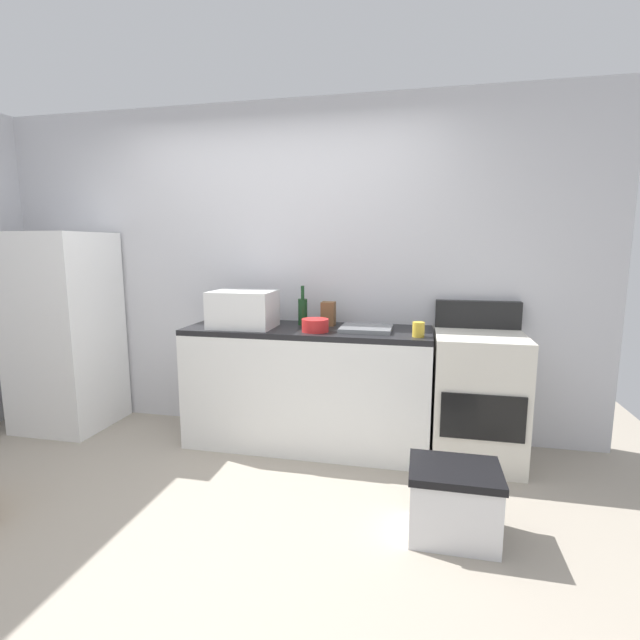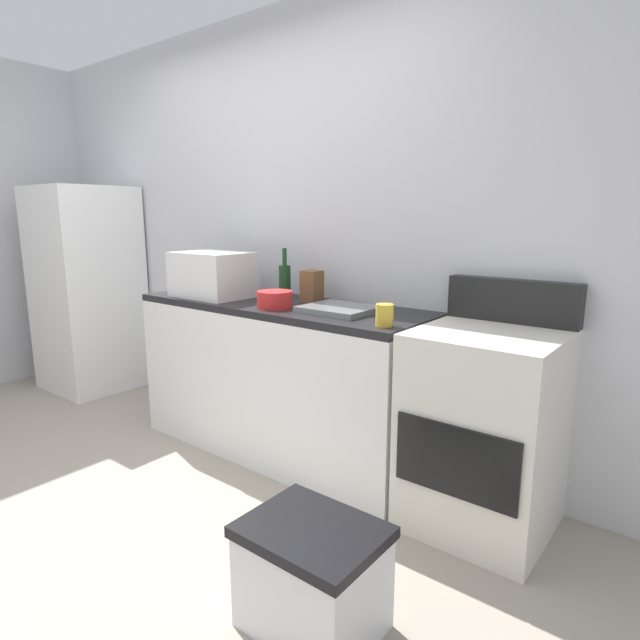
# 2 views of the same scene
# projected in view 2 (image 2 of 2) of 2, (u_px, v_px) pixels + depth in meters

# --- Properties ---
(ground_plane) EXTENTS (6.00, 6.00, 0.00)m
(ground_plane) POSITION_uv_depth(u_px,v_px,m) (59.00, 522.00, 2.41)
(ground_plane) COLOR #9E9384
(wall_back) EXTENTS (5.00, 0.10, 2.60)m
(wall_back) POSITION_uv_depth(u_px,v_px,m) (281.00, 229.00, 3.35)
(wall_back) COLOR silver
(wall_back) RESTS_ON ground_plane
(kitchen_counter) EXTENTS (1.80, 0.60, 0.90)m
(kitchen_counter) POSITION_uv_depth(u_px,v_px,m) (281.00, 378.00, 3.06)
(kitchen_counter) COLOR white
(kitchen_counter) RESTS_ON ground_plane
(refrigerator) EXTENTS (0.68, 0.66, 1.60)m
(refrigerator) POSITION_uv_depth(u_px,v_px,m) (88.00, 289.00, 4.20)
(refrigerator) COLOR white
(refrigerator) RESTS_ON ground_plane
(stove_oven) EXTENTS (0.60, 0.61, 1.10)m
(stove_oven) POSITION_uv_depth(u_px,v_px,m) (484.00, 427.00, 2.32)
(stove_oven) COLOR silver
(stove_oven) RESTS_ON ground_plane
(microwave) EXTENTS (0.46, 0.34, 0.27)m
(microwave) POSITION_uv_depth(u_px,v_px,m) (213.00, 274.00, 3.17)
(microwave) COLOR white
(microwave) RESTS_ON kitchen_counter
(sink_basin) EXTENTS (0.36, 0.32, 0.03)m
(sink_basin) POSITION_uv_depth(u_px,v_px,m) (340.00, 309.00, 2.69)
(sink_basin) COLOR slate
(sink_basin) RESTS_ON kitchen_counter
(wine_bottle) EXTENTS (0.07, 0.07, 0.30)m
(wine_bottle) POSITION_uv_depth(u_px,v_px,m) (285.00, 280.00, 3.09)
(wine_bottle) COLOR #193F1E
(wine_bottle) RESTS_ON kitchen_counter
(coffee_mug) EXTENTS (0.08, 0.08, 0.10)m
(coffee_mug) POSITION_uv_depth(u_px,v_px,m) (384.00, 315.00, 2.34)
(coffee_mug) COLOR gold
(coffee_mug) RESTS_ON kitchen_counter
(knife_block) EXTENTS (0.10, 0.10, 0.18)m
(knife_block) POSITION_uv_depth(u_px,v_px,m) (312.00, 286.00, 2.98)
(knife_block) COLOR brown
(knife_block) RESTS_ON kitchen_counter
(mixing_bowl) EXTENTS (0.19, 0.19, 0.09)m
(mixing_bowl) POSITION_uv_depth(u_px,v_px,m) (275.00, 299.00, 2.81)
(mixing_bowl) COLOR red
(mixing_bowl) RESTS_ON kitchen_counter
(storage_bin) EXTENTS (0.46, 0.36, 0.38)m
(storage_bin) POSITION_uv_depth(u_px,v_px,m) (312.00, 577.00, 1.76)
(storage_bin) COLOR silver
(storage_bin) RESTS_ON ground_plane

